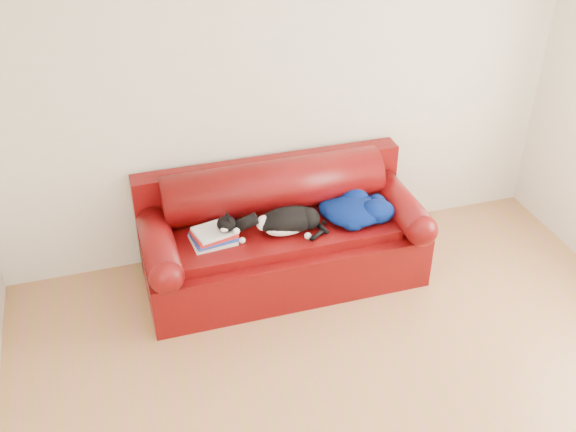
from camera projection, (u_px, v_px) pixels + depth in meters
name	position (u px, v px, depth m)	size (l,w,h in m)	color
ground	(376.00, 415.00, 4.17)	(4.50, 4.50, 0.00)	olive
room_shell	(423.00, 178.00, 3.29)	(4.52, 4.02, 2.61)	beige
sofa_base	(283.00, 252.00, 5.19)	(2.10, 0.90, 0.50)	#400702
sofa_back	(273.00, 202.00, 5.22)	(2.10, 1.01, 0.88)	#400702
book_stack	(214.00, 236.00, 4.83)	(0.33, 0.28, 0.10)	beige
cat	(288.00, 221.00, 4.91)	(0.63, 0.34, 0.24)	black
blanket	(355.00, 209.00, 5.08)	(0.55, 0.48, 0.17)	#020C43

